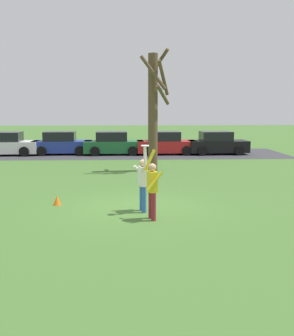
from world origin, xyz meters
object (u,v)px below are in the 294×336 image
(person_catcher, at_px, (143,181))
(parked_car_red, at_px, (166,144))
(frisbee_disc, at_px, (145,146))
(parked_car_black, at_px, (217,144))
(person_defender, at_px, (152,186))
(parked_car_green, at_px, (113,144))
(parked_car_blue, at_px, (62,144))
(parked_car_white, at_px, (7,145))
(bare_tree_tall, at_px, (154,109))
(field_cone_orange, at_px, (57,200))

(person_catcher, distance_m, parked_car_red, 15.31)
(person_catcher, height_order, frisbee_disc, frisbee_disc)
(parked_car_black, bearing_deg, person_defender, -111.05)
(person_catcher, relative_size, parked_car_green, 0.50)
(person_defender, relative_size, parked_car_blue, 0.49)
(person_catcher, xyz_separation_m, parked_car_red, (2.06, 15.17, -0.25))
(parked_car_red, bearing_deg, parked_car_black, -3.17)
(person_defender, distance_m, parked_car_blue, 17.22)
(parked_car_white, bearing_deg, bare_tree_tall, -38.66)
(parked_car_green, distance_m, field_cone_orange, 14.31)
(parked_car_blue, bearing_deg, bare_tree_tall, -53.45)
(bare_tree_tall, bearing_deg, frisbee_disc, -95.06)
(parked_car_red, xyz_separation_m, field_cone_orange, (-4.90, -14.24, -0.57))
(parked_car_red, relative_size, parked_car_black, 1.00)
(parked_car_red, distance_m, field_cone_orange, 15.07)
(frisbee_disc, xyz_separation_m, parked_car_green, (-1.67, 15.39, -1.37))
(parked_car_white, height_order, parked_car_green, same)
(parked_car_blue, xyz_separation_m, parked_car_red, (7.27, -0.26, 0.00))
(parked_car_white, xyz_separation_m, bare_tree_tall, (9.63, -7.07, 2.44))
(parked_car_green, bearing_deg, parked_car_blue, 173.53)
(bare_tree_tall, xyz_separation_m, field_cone_orange, (-3.63, -7.07, -3.01))
(frisbee_disc, bearing_deg, parked_car_white, 120.20)
(parked_car_white, bearing_deg, frisbee_disc, -62.17)
(field_cone_orange, bearing_deg, parked_car_red, 71.00)
(field_cone_orange, bearing_deg, person_defender, -30.64)
(parked_car_green, distance_m, parked_car_black, 7.27)
(frisbee_disc, height_order, parked_car_red, frisbee_disc)
(parked_car_white, relative_size, bare_tree_tall, 0.68)
(person_defender, relative_size, frisbee_disc, 8.32)
(parked_car_white, relative_size, parked_car_green, 1.00)
(person_defender, height_order, parked_car_white, person_defender)
(parked_car_green, bearing_deg, parked_car_black, -2.79)
(person_catcher, bearing_deg, parked_car_black, 144.42)
(parked_car_blue, height_order, parked_car_green, same)
(person_defender, height_order, parked_car_blue, person_defender)
(parked_car_red, bearing_deg, frisbee_disc, -99.76)
(person_catcher, bearing_deg, frisbee_disc, -0.00)
(parked_car_blue, relative_size, bare_tree_tall, 0.68)
(person_defender, relative_size, parked_car_black, 0.49)
(parked_car_white, bearing_deg, parked_car_blue, 3.22)
(person_defender, distance_m, parked_car_black, 16.91)
(parked_car_white, relative_size, parked_car_black, 1.00)
(parked_car_white, xyz_separation_m, parked_car_green, (7.23, 0.10, 0.00))
(bare_tree_tall, bearing_deg, parked_car_white, 143.70)
(parked_car_white, distance_m, parked_car_green, 7.23)
(parked_car_white, relative_size, field_cone_orange, 13.03)
(person_defender, xyz_separation_m, parked_car_green, (-1.85, 16.07, -0.25))
(person_catcher, xyz_separation_m, bare_tree_tall, (0.79, 8.01, 2.19))
(frisbee_disc, bearing_deg, person_defender, -74.93)
(frisbee_disc, bearing_deg, field_cone_orange, 158.36)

